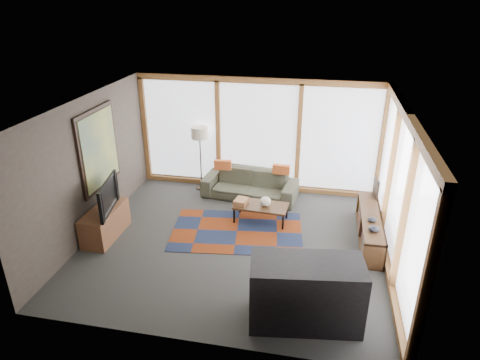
% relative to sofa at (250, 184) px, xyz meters
% --- Properties ---
extents(ground, '(5.50, 5.50, 0.00)m').
position_rel_sofa_xyz_m(ground, '(0.08, -1.93, -0.31)').
color(ground, '#2E2E2C').
rests_on(ground, ground).
extents(room_envelope, '(5.52, 5.02, 2.62)m').
position_rel_sofa_xyz_m(room_envelope, '(0.58, -1.37, 1.24)').
color(room_envelope, '#3D322D').
rests_on(room_envelope, ground).
extents(rug, '(2.68, 1.91, 0.01)m').
position_rel_sofa_xyz_m(rug, '(0.02, -1.53, -0.30)').
color(rug, '#66260D').
rests_on(rug, ground).
extents(sofa, '(2.17, 1.05, 0.61)m').
position_rel_sofa_xyz_m(sofa, '(0.00, 0.00, 0.00)').
color(sofa, '#363A2B').
rests_on(sofa, ground).
extents(pillow_left, '(0.39, 0.15, 0.21)m').
position_rel_sofa_xyz_m(pillow_left, '(-0.63, 0.04, 0.41)').
color(pillow_left, '#BC5123').
rests_on(pillow_left, sofa).
extents(pillow_right, '(0.38, 0.13, 0.21)m').
position_rel_sofa_xyz_m(pillow_right, '(0.68, 0.03, 0.41)').
color(pillow_right, '#BC5123').
rests_on(pillow_right, sofa).
extents(floor_lamp, '(0.38, 0.38, 1.50)m').
position_rel_sofa_xyz_m(floor_lamp, '(-1.20, 0.23, 0.45)').
color(floor_lamp, black).
rests_on(floor_lamp, ground).
extents(coffee_table, '(1.10, 0.60, 0.36)m').
position_rel_sofa_xyz_m(coffee_table, '(0.41, -1.03, -0.13)').
color(coffee_table, black).
rests_on(coffee_table, ground).
extents(book_stack, '(0.29, 0.34, 0.10)m').
position_rel_sofa_xyz_m(book_stack, '(0.01, -1.05, 0.10)').
color(book_stack, '#945E36').
rests_on(book_stack, coffee_table).
extents(vase, '(0.23, 0.23, 0.19)m').
position_rel_sofa_xyz_m(vase, '(0.50, -1.04, 0.15)').
color(vase, beige).
rests_on(vase, coffee_table).
extents(bookshelf, '(0.37, 2.04, 0.51)m').
position_rel_sofa_xyz_m(bookshelf, '(2.51, -1.31, -0.05)').
color(bookshelf, black).
rests_on(bookshelf, ground).
extents(bowl_a, '(0.23, 0.23, 0.09)m').
position_rel_sofa_xyz_m(bowl_a, '(2.50, -1.89, 0.25)').
color(bowl_a, black).
rests_on(bowl_a, bookshelf).
extents(bowl_b, '(0.17, 0.17, 0.08)m').
position_rel_sofa_xyz_m(bowl_b, '(2.50, -1.55, 0.24)').
color(bowl_b, black).
rests_on(bowl_b, bookshelf).
extents(shelf_picture, '(0.08, 0.29, 0.38)m').
position_rel_sofa_xyz_m(shelf_picture, '(2.64, -0.52, 0.40)').
color(shelf_picture, black).
rests_on(shelf_picture, bookshelf).
extents(tv_console, '(0.47, 1.14, 0.57)m').
position_rel_sofa_xyz_m(tv_console, '(-2.38, -2.18, -0.02)').
color(tv_console, brown).
rests_on(tv_console, ground).
extents(television, '(0.34, 1.06, 0.61)m').
position_rel_sofa_xyz_m(television, '(-2.33, -2.22, 0.57)').
color(television, black).
rests_on(television, tv_console).
extents(bar_counter, '(1.62, 0.92, 0.98)m').
position_rel_sofa_xyz_m(bar_counter, '(1.45, -3.73, 0.18)').
color(bar_counter, black).
rests_on(bar_counter, ground).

